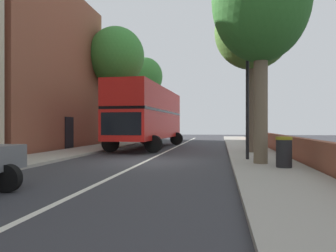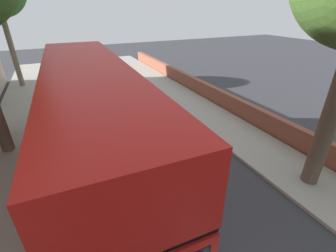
% 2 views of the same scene
% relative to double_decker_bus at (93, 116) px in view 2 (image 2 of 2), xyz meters
% --- Properties ---
extents(double_decker_bus, '(3.84, 11.27, 4.06)m').
position_rel_double_decker_bus_xyz_m(double_decker_bus, '(0.00, 0.00, 0.00)').
color(double_decker_bus, red).
rests_on(double_decker_bus, ground).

